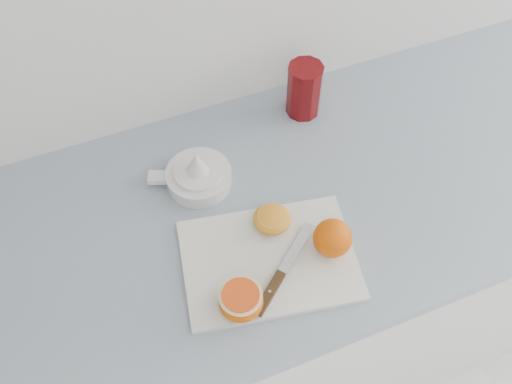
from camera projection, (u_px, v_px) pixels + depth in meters
counter at (283, 290)px, 1.53m from camera, size 2.48×0.64×0.89m
cutting_board at (269, 260)px, 1.07m from camera, size 0.36×0.29×0.01m
whole_orange at (333, 238)px, 1.05m from camera, size 0.07×0.07×0.07m
half_orange at (241, 301)px, 0.99m from camera, size 0.08×0.08×0.05m
squeezed_shell at (272, 219)px, 1.10m from camera, size 0.07×0.07×0.03m
paring_knife at (274, 285)px, 1.03m from camera, size 0.18×0.15×0.01m
citrus_juicer at (198, 175)px, 1.17m from camera, size 0.17×0.14×0.09m
red_tumbler at (304, 91)px, 1.26m from camera, size 0.08×0.08×0.13m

